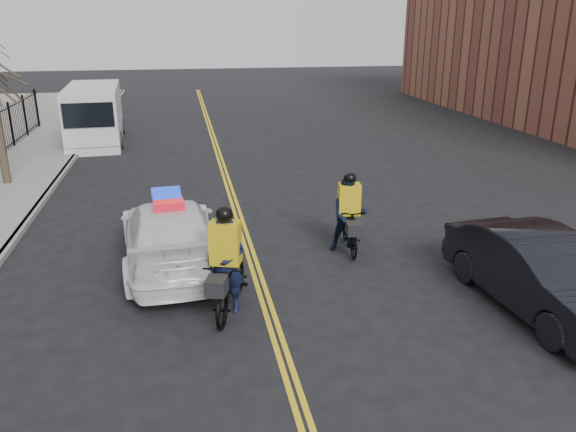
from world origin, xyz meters
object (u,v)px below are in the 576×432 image
Objects in this scene: dark_sedan at (541,273)px; cyclist_near at (226,275)px; cargo_van at (94,116)px; police_cruiser at (170,233)px; cyclist_far at (348,220)px.

cyclist_near reaches higher than dark_sedan.
cyclist_near is at bearing 165.70° from dark_sedan.
cyclist_near is (4.68, -17.46, -0.52)m from cargo_van.
dark_sedan is (7.23, -3.62, -0.00)m from police_cruiser.
cargo_van reaches higher than cyclist_near.
dark_sedan is at bearing -63.42° from cargo_van.
cyclist_near is (1.12, -2.52, -0.02)m from police_cruiser.
dark_sedan is 0.74× the size of cargo_van.
cargo_van is 2.70× the size of cyclist_near.
police_cruiser is 1.16× the size of dark_sedan.
police_cruiser is at bearing 149.26° from dark_sedan.
dark_sedan is 4.65m from cyclist_far.
police_cruiser is 0.86× the size of cargo_van.
cargo_van is (-3.57, 14.93, 0.50)m from police_cruiser.
cyclist_far is at bearing 176.02° from police_cruiser.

